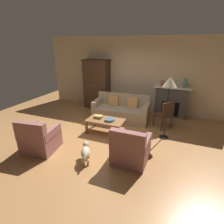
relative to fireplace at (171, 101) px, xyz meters
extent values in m
plane|color=#B27A47|center=(-1.55, -2.30, -0.57)|extent=(9.60, 9.60, 0.00)
cube|color=beige|center=(-1.55, 0.25, 0.83)|extent=(7.20, 0.10, 2.80)
cube|color=#4C4947|center=(0.00, 0.00, -0.03)|extent=(1.10, 0.36, 1.08)
cube|color=black|center=(0.00, -0.18, -0.23)|extent=(0.60, 0.01, 0.52)
cube|color=white|center=(0.00, -0.02, 0.53)|extent=(1.26, 0.48, 0.04)
cube|color=#472D1E|center=(-2.95, -0.08, 0.37)|extent=(1.00, 0.52, 1.89)
cube|color=#3C271A|center=(-2.95, -0.08, 1.35)|extent=(1.06, 0.55, 0.06)
sphere|color=#ADAFB5|center=(-3.01, -0.35, 0.41)|extent=(0.04, 0.04, 0.04)
sphere|color=#ADAFB5|center=(-2.89, -0.35, 0.41)|extent=(0.04, 0.04, 0.04)
cube|color=tan|center=(-1.57, -0.99, -0.35)|extent=(1.94, 0.93, 0.44)
cube|color=tan|center=(-1.59, -0.66, 0.08)|extent=(1.91, 0.28, 0.42)
cube|color=tan|center=(-2.45, -1.04, -0.02)|extent=(0.20, 0.81, 0.22)
cube|color=tan|center=(-0.69, -0.95, -0.02)|extent=(0.20, 0.81, 0.22)
cube|color=tan|center=(-1.93, -0.81, 0.04)|extent=(0.37, 0.20, 0.37)
cube|color=tan|center=(-1.23, -0.78, 0.04)|extent=(0.37, 0.20, 0.37)
cube|color=olive|center=(-1.67, -2.11, -0.17)|extent=(1.10, 0.60, 0.05)
cube|color=brown|center=(-2.18, -2.37, -0.38)|extent=(0.06, 0.06, 0.37)
cube|color=brown|center=(-1.16, -2.37, -0.38)|extent=(0.06, 0.06, 0.37)
cube|color=brown|center=(-2.18, -1.85, -0.38)|extent=(0.06, 0.06, 0.37)
cube|color=brown|center=(-1.16, -1.85, -0.38)|extent=(0.06, 0.06, 0.37)
cylinder|color=slate|center=(-1.53, -2.13, -0.12)|extent=(0.28, 0.28, 0.06)
cube|color=gray|center=(-1.94, -2.07, -0.13)|extent=(0.24, 0.17, 0.05)
cube|color=gold|center=(-1.93, -2.06, -0.08)|extent=(0.25, 0.19, 0.04)
cylinder|color=#A86042|center=(-0.38, -0.02, 0.64)|extent=(0.13, 0.13, 0.18)
cylinder|color=slate|center=(0.38, -0.02, 0.70)|extent=(0.12, 0.12, 0.30)
cube|color=#935B56|center=(-2.80, -3.56, -0.36)|extent=(0.86, 0.86, 0.42)
cube|color=#935B56|center=(-2.76, -3.87, 0.08)|extent=(0.77, 0.26, 0.46)
cube|color=#935B56|center=(-2.47, -3.52, -0.05)|extent=(0.21, 0.71, 0.20)
cube|color=#935B56|center=(-3.13, -3.61, -0.05)|extent=(0.21, 0.71, 0.20)
cube|color=#935B56|center=(-0.58, -3.15, -0.36)|extent=(0.76, 0.76, 0.42)
cube|color=#935B56|center=(-0.58, -3.46, 0.08)|extent=(0.76, 0.16, 0.46)
cube|color=#935B56|center=(-0.25, -3.15, -0.05)|extent=(0.12, 0.70, 0.20)
cube|color=#935B56|center=(-0.91, -3.15, -0.05)|extent=(0.12, 0.70, 0.20)
cube|color=#472D1E|center=(-0.14, -1.09, -0.14)|extent=(0.62, 0.62, 0.04)
cylinder|color=#472D1E|center=(-0.15, -0.82, -0.36)|extent=(0.04, 0.04, 0.41)
cylinder|color=#472D1E|center=(-0.41, -1.10, -0.36)|extent=(0.04, 0.04, 0.41)
cylinder|color=#472D1E|center=(0.13, -1.08, -0.36)|extent=(0.04, 0.04, 0.41)
cylinder|color=#472D1E|center=(-0.13, -1.36, -0.36)|extent=(0.04, 0.04, 0.41)
cube|color=#472D1E|center=(0.01, -1.23, 0.11)|extent=(0.33, 0.35, 0.45)
cylinder|color=black|center=(0.01, -1.77, -0.56)|extent=(0.26, 0.26, 0.02)
cylinder|color=black|center=(0.01, -1.77, 0.18)|extent=(0.03, 0.03, 1.51)
cone|color=beige|center=(0.01, -1.77, 1.05)|extent=(0.36, 0.36, 0.26)
ellipsoid|color=beige|center=(-1.50, -3.61, -0.32)|extent=(0.36, 0.45, 0.22)
sphere|color=beige|center=(-1.60, -3.40, -0.26)|extent=(0.15, 0.15, 0.15)
cylinder|color=beige|center=(-1.60, -3.53, -0.50)|extent=(0.06, 0.06, 0.14)
cylinder|color=beige|center=(-1.50, -3.48, -0.50)|extent=(0.06, 0.06, 0.14)
cylinder|color=beige|center=(-1.49, -3.74, -0.50)|extent=(0.06, 0.06, 0.14)
cylinder|color=beige|center=(-1.39, -3.69, -0.50)|extent=(0.06, 0.06, 0.14)
sphere|color=beige|center=(-1.39, -3.82, -0.30)|extent=(0.06, 0.06, 0.06)
camera|label=1|loc=(0.34, -6.56, 1.97)|focal=28.79mm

